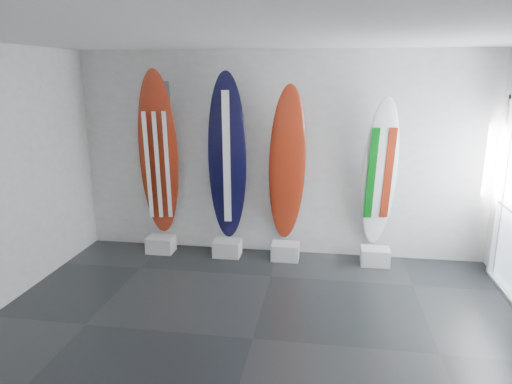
% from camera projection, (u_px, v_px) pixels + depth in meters
% --- Properties ---
extents(floor, '(6.00, 6.00, 0.00)m').
position_uv_depth(floor, '(253.00, 339.00, 4.80)').
color(floor, black).
rests_on(floor, ground).
extents(ceiling, '(6.00, 6.00, 0.00)m').
position_uv_depth(ceiling, '(252.00, 33.00, 4.06)').
color(ceiling, white).
rests_on(ceiling, wall_back).
extents(wall_back, '(6.00, 0.00, 6.00)m').
position_uv_depth(wall_back, '(279.00, 155.00, 6.82)').
color(wall_back, silver).
rests_on(wall_back, ground).
extents(wall_front, '(6.00, 0.00, 6.00)m').
position_uv_depth(wall_front, '(162.00, 346.00, 2.03)').
color(wall_front, silver).
rests_on(wall_front, ground).
extents(display_block_usa, '(0.40, 0.30, 0.24)m').
position_uv_depth(display_block_usa, '(161.00, 244.00, 7.12)').
color(display_block_usa, white).
rests_on(display_block_usa, floor).
extents(surfboard_usa, '(0.64, 0.52, 2.51)m').
position_uv_depth(surfboard_usa, '(159.00, 155.00, 6.88)').
color(surfboard_usa, maroon).
rests_on(surfboard_usa, display_block_usa).
extents(display_block_navy, '(0.40, 0.30, 0.24)m').
position_uv_depth(display_block_navy, '(227.00, 248.00, 6.97)').
color(display_block_navy, white).
rests_on(display_block_navy, floor).
extents(surfboard_navy, '(0.58, 0.27, 2.47)m').
position_uv_depth(surfboard_navy, '(227.00, 158.00, 6.73)').
color(surfboard_navy, black).
rests_on(surfboard_navy, display_block_navy).
extents(display_block_swiss, '(0.40, 0.30, 0.24)m').
position_uv_depth(display_block_swiss, '(285.00, 251.00, 6.84)').
color(display_block_swiss, white).
rests_on(display_block_swiss, floor).
extents(surfboard_swiss, '(0.61, 0.54, 2.31)m').
position_uv_depth(surfboard_swiss, '(287.00, 166.00, 6.62)').
color(surfboard_swiss, maroon).
rests_on(surfboard_swiss, display_block_swiss).
extents(display_block_italy, '(0.40, 0.30, 0.24)m').
position_uv_depth(display_block_italy, '(375.00, 256.00, 6.65)').
color(display_block_italy, white).
rests_on(display_block_italy, floor).
extents(surfboard_italy, '(0.54, 0.45, 2.15)m').
position_uv_depth(surfboard_italy, '(380.00, 174.00, 6.45)').
color(surfboard_italy, white).
rests_on(surfboard_italy, display_block_italy).
extents(wall_outlet, '(0.09, 0.02, 0.13)m').
position_uv_depth(wall_outlet, '(127.00, 222.00, 7.45)').
color(wall_outlet, silver).
rests_on(wall_outlet, wall_back).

